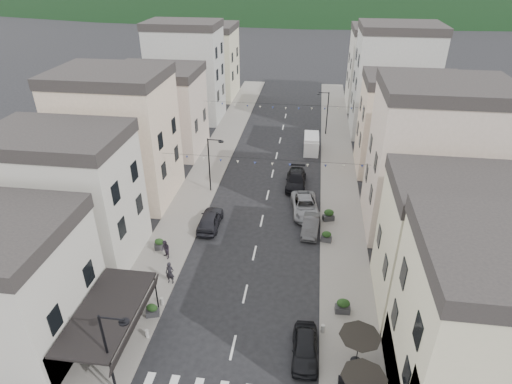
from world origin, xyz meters
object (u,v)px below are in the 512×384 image
at_px(parked_car_d, 296,180).
at_px(pedestrian_a, 170,273).
at_px(parked_car_a, 305,348).
at_px(parked_car_b, 311,225).
at_px(delivery_van, 311,143).
at_px(parked_car_e, 210,220).
at_px(parked_car_c, 305,206).
at_px(pedestrian_b, 166,250).

height_order(parked_car_d, pedestrian_a, pedestrian_a).
distance_m(parked_car_a, parked_car_b, 13.89).
height_order(parked_car_d, delivery_van, delivery_van).
relative_size(parked_car_a, parked_car_e, 0.89).
bearing_deg(parked_car_e, parked_car_c, -157.30).
relative_size(parked_car_a, parked_car_c, 0.76).
xyz_separation_m(parked_car_c, pedestrian_b, (-11.08, -8.83, 0.21)).
xyz_separation_m(parked_car_c, delivery_van, (0.23, 15.04, 0.33)).
bearing_deg(pedestrian_a, delivery_van, 71.14).
xyz_separation_m(delivery_van, pedestrian_b, (-11.31, -23.87, -0.12)).
distance_m(parked_car_e, delivery_van, 20.68).
bearing_deg(pedestrian_a, parked_car_b, 41.07).
relative_size(parked_car_c, delivery_van, 1.16).
relative_size(parked_car_a, pedestrian_b, 2.44).
bearing_deg(parked_car_c, parked_car_a, -95.80).
xyz_separation_m(parked_car_a, delivery_van, (-0.40, 32.10, 0.38)).
height_order(parked_car_c, delivery_van, delivery_van).
relative_size(parked_car_b, parked_car_c, 0.77).
bearing_deg(pedestrian_a, pedestrian_b, 115.97).
xyz_separation_m(parked_car_c, parked_car_d, (-1.17, 5.27, 0.00)).
bearing_deg(parked_car_b, parked_car_a, -86.08).
height_order(parked_car_b, pedestrian_b, pedestrian_b).
relative_size(parked_car_c, parked_car_d, 1.04).
relative_size(parked_car_a, pedestrian_a, 2.20).
height_order(parked_car_a, parked_car_b, parked_car_a).
xyz_separation_m(parked_car_a, pedestrian_b, (-11.71, 8.23, 0.26)).
xyz_separation_m(parked_car_a, parked_car_c, (-0.63, 17.06, 0.05)).
xyz_separation_m(parked_car_e, delivery_van, (8.80, 18.71, 0.29)).
bearing_deg(parked_car_c, parked_car_b, -86.69).
bearing_deg(parked_car_a, delivery_van, 89.11).
height_order(parked_car_b, delivery_van, delivery_van).
bearing_deg(parked_car_e, parked_car_b, -177.36).
relative_size(parked_car_c, pedestrian_b, 3.22).
distance_m(parked_car_a, parked_car_e, 16.25).
height_order(delivery_van, pedestrian_b, delivery_van).
height_order(parked_car_c, pedestrian_b, pedestrian_b).
relative_size(parked_car_c, parked_car_e, 1.17).
bearing_deg(delivery_van, pedestrian_a, -111.73).
relative_size(parked_car_a, delivery_van, 0.88).
height_order(parked_car_b, parked_car_e, parked_car_e).
bearing_deg(delivery_van, parked_car_d, -99.40).
height_order(parked_car_a, pedestrian_b, pedestrian_b).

